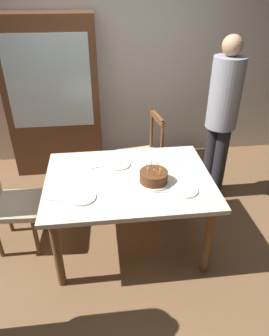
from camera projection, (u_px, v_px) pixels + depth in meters
ground at (129, 241)px, 3.09m from camera, size 6.40×6.40×0.00m
back_wall at (113, 61)px, 3.97m from camera, size 6.40×0.10×2.60m
dining_table at (129, 187)px, 2.75m from camera, size 1.43×1.05×0.74m
birthday_cake at (154, 177)px, 2.62m from camera, size 0.28×0.28×0.17m
plate_near_celebrant at (82, 197)px, 2.46m from camera, size 0.22×0.22×0.01m
plate_far_side at (118, 164)px, 2.89m from camera, size 0.22×0.22×0.01m
plate_near_guest at (184, 190)px, 2.54m from camera, size 0.22×0.22×0.01m
fork_near_celebrant at (61, 200)px, 2.43m from camera, size 0.18×0.06×0.01m
fork_far_side at (101, 166)px, 2.86m from camera, size 0.18×0.06×0.01m
fork_near_guest at (165, 192)px, 2.52m from camera, size 0.18×0.03×0.01m
chair_spindle_back at (142, 157)px, 3.59m from camera, size 0.50×0.50×0.95m
chair_upholstered at (5, 198)px, 2.80m from camera, size 0.47×0.46×0.95m
person_guest at (222, 112)px, 3.25m from camera, size 0.32×0.32×1.78m
china_cabinet at (54, 98)px, 3.83m from camera, size 1.10×0.45×1.90m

